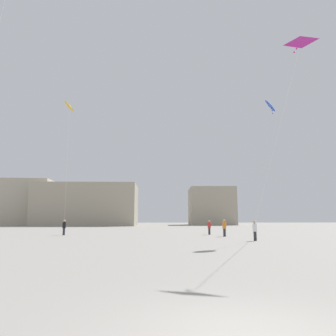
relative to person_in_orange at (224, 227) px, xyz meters
name	(u,v)px	position (x,y,z in m)	size (l,w,h in m)	color
person_in_orange	(224,227)	(0.00, 0.00, 0.00)	(0.39, 0.39, 1.80)	#2D2D33
person_in_black	(64,227)	(-17.66, 3.69, -0.04)	(0.38, 0.38, 1.74)	#2D2D33
person_in_red	(209,227)	(-0.87, 4.02, -0.07)	(0.37, 0.37, 1.68)	#2D2D33
person_in_white	(255,230)	(1.08, -6.58, -0.06)	(0.37, 0.37, 1.69)	#2D2D33
kite_cobalt_diamond	(271,106)	(2.86, -7.06, 10.83)	(2.49, 1.59, 11.15)	blue
kite_magenta_delta	(299,48)	(0.76, -16.88, 10.62)	(1.47, 11.06, 10.98)	#D12899
kite_amber_diamond	(70,107)	(-15.59, -4.26, 11.41)	(2.70, 8.74, 11.69)	yellow
building_left_hall	(29,203)	(-43.19, 59.70, 5.50)	(13.19, 11.62, 12.98)	#B2A893
building_centre_hall	(88,205)	(-25.19, 54.82, 4.61)	(26.81, 15.93, 11.20)	#A39984
building_right_hall	(211,206)	(10.81, 63.76, 4.65)	(13.94, 15.22, 11.27)	#A39984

